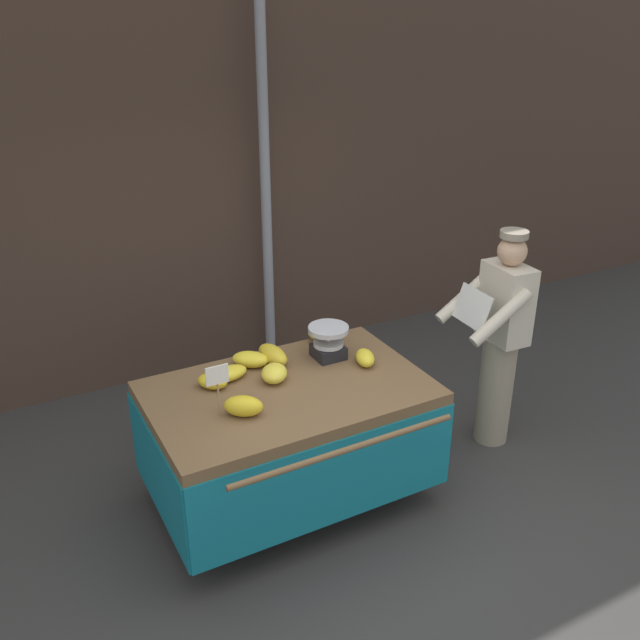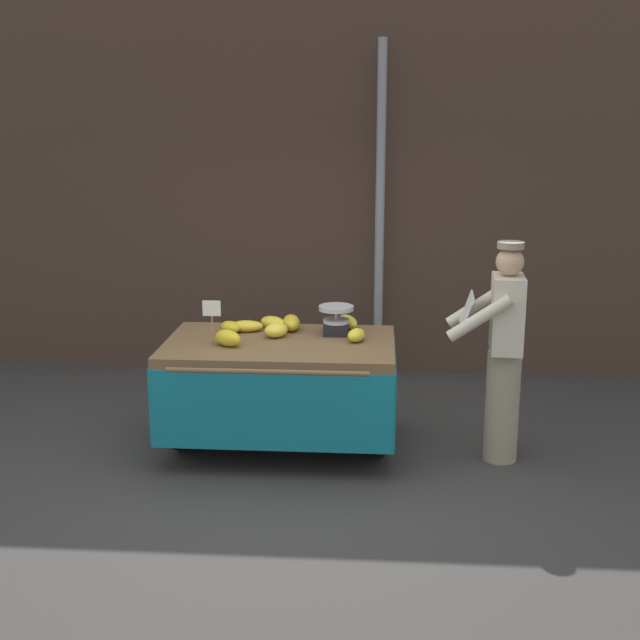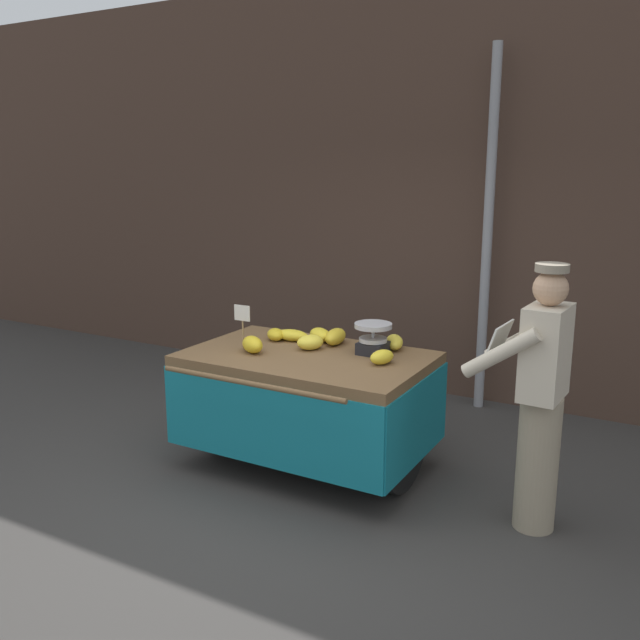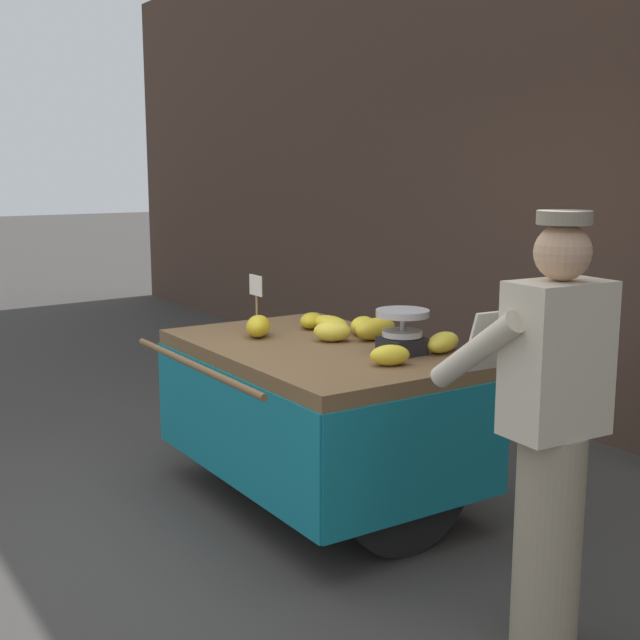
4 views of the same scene
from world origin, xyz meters
TOP-DOWN VIEW (x-y plane):
  - ground_plane at (0.00, 0.00)m, footprint 60.00×60.00m
  - back_wall at (0.00, 2.95)m, footprint 16.00×0.24m
  - street_pole at (0.63, 2.64)m, footprint 0.09×0.09m
  - banana_cart at (-0.13, 0.66)m, footprint 1.81×1.34m
  - weighing_scale at (0.30, 0.90)m, footprint 0.28×0.28m
  - price_sign at (-0.63, 0.55)m, footprint 0.14×0.01m
  - banana_bunch_0 at (0.47, 0.69)m, footprint 0.18×0.23m
  - banana_bunch_1 at (-0.50, 0.49)m, footprint 0.27×0.25m
  - banana_bunch_2 at (-0.43, 0.94)m, footprint 0.29×0.18m
  - banana_bunch_3 at (0.38, 1.11)m, footprint 0.24×0.31m
  - banana_bunch_4 at (-0.23, 1.04)m, footprint 0.29×0.27m
  - banana_bunch_5 at (-0.07, 1.01)m, footprint 0.18×0.30m
  - banana_bunch_6 at (-0.55, 0.88)m, footprint 0.23×0.24m
  - banana_bunch_7 at (-0.17, 0.78)m, footprint 0.25×0.27m
  - vendor_person at (1.59, 0.59)m, footprint 0.60×0.54m

SIDE VIEW (x-z plane):
  - ground_plane at x=0.00m, z-range 0.00..0.00m
  - banana_cart at x=-0.13m, z-range 0.22..1.13m
  - vendor_person at x=1.59m, z-range 0.02..1.73m
  - banana_bunch_2 at x=-0.43m, z-range 0.90..1.00m
  - banana_bunch_6 at x=-0.55m, z-range 0.90..1.00m
  - banana_bunch_0 at x=0.47m, z-range 0.90..1.01m
  - banana_bunch_4 at x=-0.23m, z-range 0.90..1.01m
  - banana_bunch_3 at x=0.38m, z-range 0.90..1.01m
  - banana_bunch_7 at x=-0.17m, z-range 0.90..1.02m
  - banana_bunch_5 at x=-0.07m, z-range 0.90..1.03m
  - banana_bunch_1 at x=-0.50m, z-range 0.90..1.03m
  - weighing_scale at x=0.30m, z-range 0.90..1.14m
  - price_sign at x=-0.63m, z-range 0.98..1.32m
  - street_pole at x=0.63m, z-range 0.00..3.33m
  - back_wall at x=0.00m, z-range 0.00..4.10m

